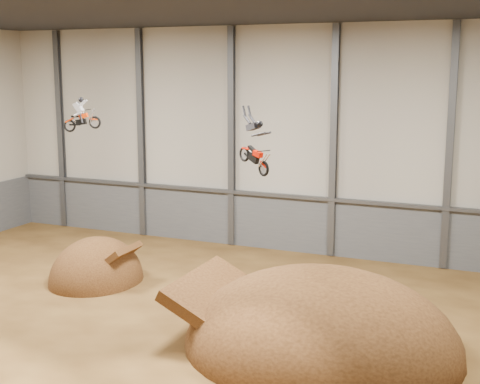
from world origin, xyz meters
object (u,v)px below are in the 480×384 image
fmx_rider_a (83,112)px  takeoff_ramp (97,281)px  landing_ramp (321,349)px  fmx_rider_b (252,141)px

fmx_rider_a → takeoff_ramp: bearing=103.2°
takeoff_ramp → landing_ramp: (13.74, -3.82, 0.00)m
takeoff_ramp → fmx_rider_b: (10.46, -3.32, 8.44)m
landing_ramp → fmx_rider_a: bearing=171.4°
takeoff_ramp → fmx_rider_b: bearing=-17.6°
takeoff_ramp → landing_ramp: size_ratio=0.48×
fmx_rider_b → fmx_rider_a: bearing=-158.0°
takeoff_ramp → landing_ramp: bearing=-15.5°
landing_ramp → fmx_rider_b: size_ratio=4.29×
takeoff_ramp → fmx_rider_a: 9.51m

